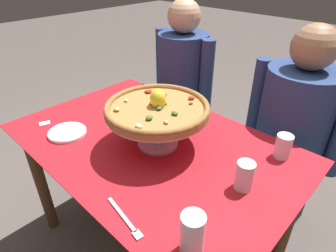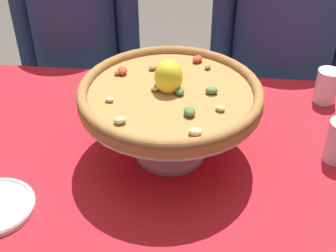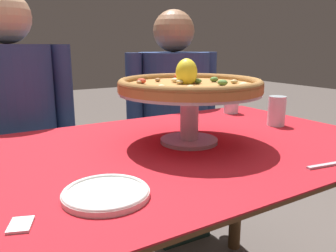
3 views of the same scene
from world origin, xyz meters
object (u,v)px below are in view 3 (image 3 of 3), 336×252
at_px(pizza, 190,84).
at_px(water_glass_back_right, 231,103).
at_px(pizza_stand, 190,105).
at_px(diner_right, 173,130).
at_px(sugar_packet, 21,225).
at_px(diner_left, 19,153).
at_px(side_plate, 106,193).
at_px(water_glass_side_right, 276,113).

xyz_separation_m(pizza, water_glass_back_right, (0.43, 0.29, -0.14)).
relative_size(pizza_stand, diner_right, 0.36).
bearing_deg(pizza, water_glass_back_right, 33.91).
height_order(sugar_packet, diner_left, diner_left).
height_order(water_glass_back_right, side_plate, water_glass_back_right).
distance_m(pizza_stand, diner_left, 0.80).
xyz_separation_m(sugar_packet, diner_left, (0.11, 0.89, -0.14)).
bearing_deg(water_glass_back_right, water_glass_side_right, -93.83).
bearing_deg(pizza_stand, sugar_packet, -153.32).
bearing_deg(diner_right, water_glass_back_right, -76.38).
relative_size(water_glass_back_right, diner_left, 0.08).
bearing_deg(water_glass_side_right, diner_left, 143.17).
relative_size(water_glass_side_right, diner_right, 0.09).
xyz_separation_m(side_plate, diner_left, (-0.05, 0.86, -0.15)).
relative_size(pizza_stand, pizza, 0.99).
distance_m(pizza_stand, water_glass_back_right, 0.52).
distance_m(side_plate, diner_left, 0.88).
relative_size(pizza_stand, water_glass_side_right, 3.84).
bearing_deg(pizza, water_glass_side_right, 2.57).
relative_size(pizza_stand, side_plate, 2.43).
distance_m(pizza, water_glass_back_right, 0.53).
xyz_separation_m(pizza_stand, diner_left, (-0.41, 0.63, -0.26)).
bearing_deg(diner_left, pizza, -56.91).
distance_m(pizza, side_plate, 0.46).
xyz_separation_m(diner_left, diner_right, (0.75, -0.00, -0.00)).
height_order(pizza_stand, diner_left, diner_left).
height_order(side_plate, diner_right, diner_right).
distance_m(pizza, sugar_packet, 0.61).
distance_m(water_glass_back_right, water_glass_side_right, 0.27).
distance_m(sugar_packet, diner_left, 0.91).
height_order(pizza_stand, water_glass_back_right, pizza_stand).
distance_m(sugar_packet, diner_right, 1.25).
height_order(side_plate, sugar_packet, side_plate).
bearing_deg(diner_right, pizza_stand, -118.47).
relative_size(side_plate, diner_left, 0.14).
bearing_deg(water_glass_back_right, sugar_packet, -149.91).
bearing_deg(side_plate, water_glass_side_right, 18.04).
relative_size(sugar_packet, diner_right, 0.04).
height_order(pizza, water_glass_side_right, pizza).
xyz_separation_m(water_glass_side_right, sugar_packet, (-0.93, -0.28, -0.04)).
bearing_deg(side_plate, water_glass_back_right, 33.40).
bearing_deg(pizza, side_plate, -147.20).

